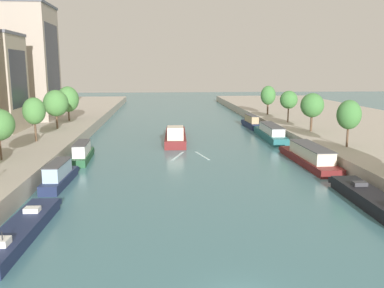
% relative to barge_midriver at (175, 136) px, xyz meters
% --- Properties ---
extents(quay_right, '(36.00, 170.00, 2.01)m').
position_rel_barge_midriver_xyz_m(quay_right, '(37.64, 3.89, -0.03)').
color(quay_right, '#B7AD9E').
rests_on(quay_right, ground).
extents(barge_midriver, '(4.24, 18.33, 3.41)m').
position_rel_barge_midriver_xyz_m(barge_midriver, '(0.00, 0.00, 0.00)').
color(barge_midriver, maroon).
rests_on(barge_midriver, ground).
extents(wake_behind_barge, '(5.60, 6.00, 0.03)m').
position_rel_barge_midriver_xyz_m(wake_behind_barge, '(1.72, -12.27, -1.02)').
color(wake_behind_barge, silver).
rests_on(wake_behind_barge, ground).
extents(moored_boat_left_far, '(2.99, 13.98, 2.16)m').
position_rel_barge_midriver_xyz_m(moored_boat_left_far, '(-13.49, -40.54, -0.48)').
color(moored_boat_left_far, '#1E284C').
rests_on(moored_boat_left_far, ground).
extents(moored_boat_left_gap_after, '(2.33, 10.07, 2.68)m').
position_rel_barge_midriver_xyz_m(moored_boat_left_gap_after, '(-14.01, -26.22, 0.08)').
color(moored_boat_left_gap_after, '#1E284C').
rests_on(moored_boat_left_gap_after, ground).
extents(moored_boat_left_upstream, '(2.40, 10.29, 2.67)m').
position_rel_barge_midriver_xyz_m(moored_boat_left_upstream, '(-13.68, -14.21, 0.08)').
color(moored_boat_left_upstream, '#235633').
rests_on(moored_boat_left_upstream, ground).
extents(moored_boat_right_gap_after, '(3.04, 14.74, 2.36)m').
position_rel_barge_midriver_xyz_m(moored_boat_right_gap_after, '(17.24, -36.08, -0.37)').
color(moored_boat_right_gap_after, black).
rests_on(moored_boat_right_gap_after, ground).
extents(moored_boat_right_midway, '(3.43, 16.59, 2.68)m').
position_rel_barge_midriver_xyz_m(moored_boat_right_midway, '(17.54, -18.74, 0.09)').
color(moored_boat_right_midway, maroon).
rests_on(moored_boat_right_midway, ground).
extents(moored_boat_right_downstream, '(3.20, 16.77, 2.77)m').
position_rel_barge_midriver_xyz_m(moored_boat_right_downstream, '(17.55, 1.04, 0.13)').
color(moored_boat_right_downstream, '#23666B').
rests_on(moored_boat_right_downstream, ground).
extents(moored_boat_right_upstream, '(2.25, 10.75, 2.80)m').
position_rel_barge_midriver_xyz_m(moored_boat_right_upstream, '(17.26, 15.95, 0.14)').
color(moored_boat_right_upstream, '#1E284C').
rests_on(moored_boat_right_upstream, ground).
extents(tree_left_end_of_row, '(3.31, 3.31, 6.62)m').
position_rel_barge_midriver_xyz_m(tree_left_end_of_row, '(-21.39, -9.40, 5.57)').
color(tree_left_end_of_row, brown).
rests_on(tree_left_end_of_row, quay_left).
extents(tree_left_midway, '(4.44, 4.44, 7.04)m').
position_rel_barge_midriver_xyz_m(tree_left_midway, '(-21.44, 3.60, 5.63)').
color(tree_left_midway, brown).
rests_on(tree_left_midway, quay_left).
extents(tree_left_nearest, '(4.40, 4.40, 7.17)m').
position_rel_barge_midriver_xyz_m(tree_left_nearest, '(-21.77, 14.83, 5.50)').
color(tree_left_nearest, brown).
rests_on(tree_left_nearest, quay_left).
extents(tree_right_end_of_row, '(3.31, 3.31, 6.58)m').
position_rel_barge_midriver_xyz_m(tree_right_end_of_row, '(23.46, -17.20, 5.50)').
color(tree_right_end_of_row, brown).
rests_on(tree_right_end_of_row, quay_right).
extents(tree_right_second, '(3.98, 3.98, 6.65)m').
position_rel_barge_midriver_xyz_m(tree_right_second, '(23.66, -2.89, 5.51)').
color(tree_right_second, brown).
rests_on(tree_right_second, quay_right).
extents(tree_right_third, '(3.52, 3.52, 6.39)m').
position_rel_barge_midriver_xyz_m(tree_right_third, '(23.35, 9.15, 5.54)').
color(tree_right_third, brown).
rests_on(tree_right_third, quay_right).
extents(tree_right_past_mid, '(3.48, 3.48, 6.80)m').
position_rel_barge_midriver_xyz_m(tree_right_past_mid, '(22.81, 23.05, 5.52)').
color(tree_right_past_mid, brown).
rests_on(tree_right_past_mid, quay_right).
extents(building_left_tall, '(13.69, 12.77, 24.06)m').
position_rel_barge_midriver_xyz_m(building_left_tall, '(-31.99, 18.80, 13.02)').
color(building_left_tall, '#A89989').
rests_on(building_left_tall, quay_left).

